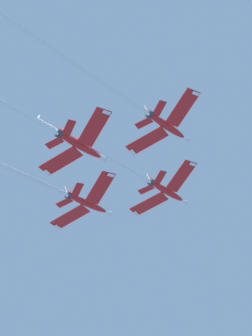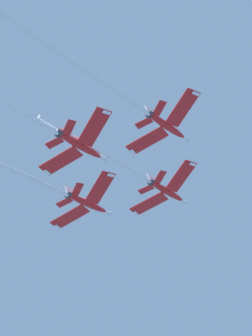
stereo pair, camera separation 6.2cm
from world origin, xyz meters
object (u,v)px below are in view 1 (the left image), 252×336
jet_lead (149,181)px  jet_slot (54,131)px  jet_right_wing (132,103)px  jet_left_wing (43,184)px

jet_lead → jet_slot: bearing=81.1°
jet_lead → jet_slot: (4.12, 26.24, -10.60)m
jet_lead → jet_slot: size_ratio=1.00×
jet_right_wing → jet_slot: bearing=23.2°
jet_left_wing → jet_slot: size_ratio=1.19×
jet_right_wing → jet_slot: jet_right_wing is taller
jet_left_wing → jet_slot: 14.20m
jet_slot → jet_lead: bearing=-98.9°
jet_right_wing → jet_slot: size_ratio=1.13×
jet_lead → jet_left_wing: (15.23, 17.67, -8.37)m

